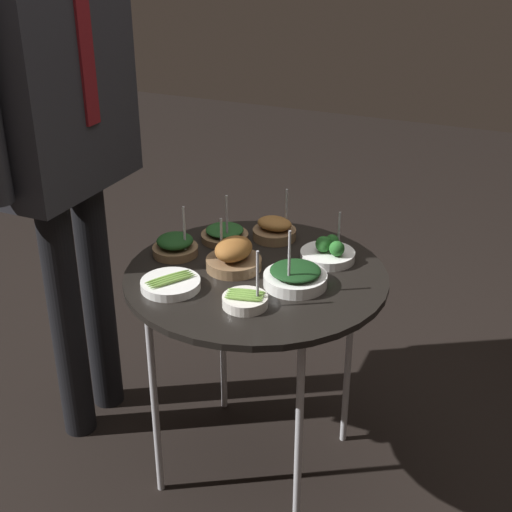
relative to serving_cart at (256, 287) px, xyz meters
The scene contains 11 objects.
ground_plane 0.61m from the serving_cart, ahead, with size 8.00×8.00×0.00m, color black.
serving_cart is the anchor object (origin of this frame).
bowl_spinach_center 0.14m from the serving_cart, 100.55° to the right, with size 0.16×0.16×0.17m.
bowl_roast_near_rim 0.10m from the serving_cart, 88.77° to the left, with size 0.15×0.15×0.13m.
bowl_broccoli_mid_left 0.22m from the serving_cart, 44.56° to the right, with size 0.15×0.15×0.13m.
bowl_spinach_mid_right 0.23m from the serving_cart, 47.58° to the left, with size 0.14×0.14×0.15m.
bowl_asparagus_back_left 0.24m from the serving_cart, 135.05° to the left, with size 0.15×0.15×0.03m.
bowl_roast_front_right 0.24m from the serving_cart, ahead, with size 0.13×0.13×0.15m.
bowl_asparagus_back_right 0.18m from the serving_cart, 164.65° to the right, with size 0.11×0.11×0.15m.
bowl_spinach_far_rim 0.26m from the serving_cart, 87.25° to the left, with size 0.13×0.13×0.15m.
waiter_figure 0.73m from the serving_cart, 90.04° to the left, with size 0.60×0.23×1.63m.
Camera 1 is at (-1.53, -0.68, 1.53)m, focal length 50.00 mm.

